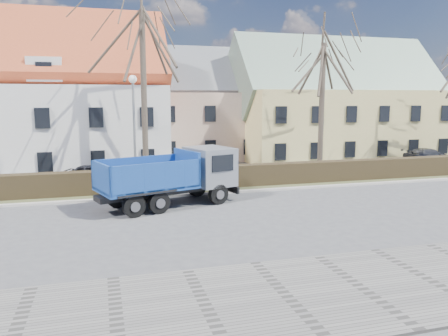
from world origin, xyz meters
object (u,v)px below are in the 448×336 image
object	(u,v)px
parked_car_a	(94,174)
parked_car_b	(428,156)
streetlight	(134,133)
cart_frame	(108,197)
dump_truck	(164,178)

from	to	relation	value
parked_car_a	parked_car_b	xyz separation A→B (m)	(26.25, 1.29, 0.04)
parked_car_b	streetlight	bearing A→B (deg)	89.94
cart_frame	parked_car_b	distance (m)	26.41
streetlight	parked_car_b	bearing A→B (deg)	9.37
streetlight	parked_car_b	world-z (taller)	streetlight
parked_car_a	dump_truck	bearing A→B (deg)	-130.67
dump_truck	cart_frame	bearing A→B (deg)	132.17
streetlight	parked_car_b	xyz separation A→B (m)	(23.85, 3.93, -2.71)
dump_truck	streetlight	xyz separation A→B (m)	(-1.05, 4.48, 1.91)
cart_frame	parked_car_a	size ratio (longest dim) A/B	0.19
parked_car_a	parked_car_b	bearing A→B (deg)	-63.71
dump_truck	parked_car_b	distance (m)	24.32
dump_truck	parked_car_a	xyz separation A→B (m)	(-3.45, 7.12, -0.83)
streetlight	parked_car_a	world-z (taller)	streetlight
dump_truck	streetlight	size ratio (longest dim) A/B	1.08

